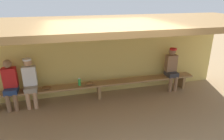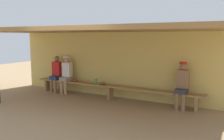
# 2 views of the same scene
# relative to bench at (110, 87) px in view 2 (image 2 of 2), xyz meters

# --- Properties ---
(ground_plane) EXTENTS (24.00, 24.00, 0.00)m
(ground_plane) POSITION_rel_bench_xyz_m (0.00, -1.55, -0.39)
(ground_plane) COLOR #9E7F59
(back_wall) EXTENTS (8.00, 0.20, 2.20)m
(back_wall) POSITION_rel_bench_xyz_m (0.00, 0.45, 0.71)
(back_wall) COLOR #D8BC60
(back_wall) RESTS_ON ground
(dugout_roof) EXTENTS (8.00, 2.80, 0.12)m
(dugout_roof) POSITION_rel_bench_xyz_m (0.00, -0.85, 1.87)
(dugout_roof) COLOR olive
(dugout_roof) RESTS_ON back_wall
(bench) EXTENTS (6.00, 0.36, 0.46)m
(bench) POSITION_rel_bench_xyz_m (0.00, 0.00, 0.00)
(bench) COLOR #9E7547
(bench) RESTS_ON ground
(player_leftmost) EXTENTS (0.34, 0.42, 1.34)m
(player_leftmost) POSITION_rel_bench_xyz_m (2.32, 0.00, 0.36)
(player_leftmost) COLOR #333338
(player_leftmost) RESTS_ON ground
(player_near_post) EXTENTS (0.34, 0.42, 1.34)m
(player_near_post) POSITION_rel_bench_xyz_m (-2.32, 0.00, 0.34)
(player_near_post) COLOR navy
(player_near_post) RESTS_ON ground
(player_middle) EXTENTS (0.34, 0.42, 1.34)m
(player_middle) POSITION_rel_bench_xyz_m (-1.84, 0.00, 0.36)
(player_middle) COLOR gray
(player_middle) RESTS_ON ground
(water_bottle_orange) EXTENTS (0.08, 0.08, 0.22)m
(water_bottle_orange) POSITION_rel_bench_xyz_m (-0.55, -0.01, 0.18)
(water_bottle_orange) COLOR green
(water_bottle_orange) RESTS_ON bench
(baseball_glove_dark_brown) EXTENTS (0.25, 0.19, 0.09)m
(baseball_glove_dark_brown) POSITION_rel_bench_xyz_m (-1.45, -0.03, 0.12)
(baseball_glove_dark_brown) COLOR brown
(baseball_glove_dark_brown) RESTS_ON bench
(baseball_glove_worn) EXTENTS (0.28, 0.23, 0.09)m
(baseball_glove_worn) POSITION_rel_bench_xyz_m (-0.27, -0.04, 0.12)
(baseball_glove_worn) COLOR brown
(baseball_glove_worn) RESTS_ON bench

